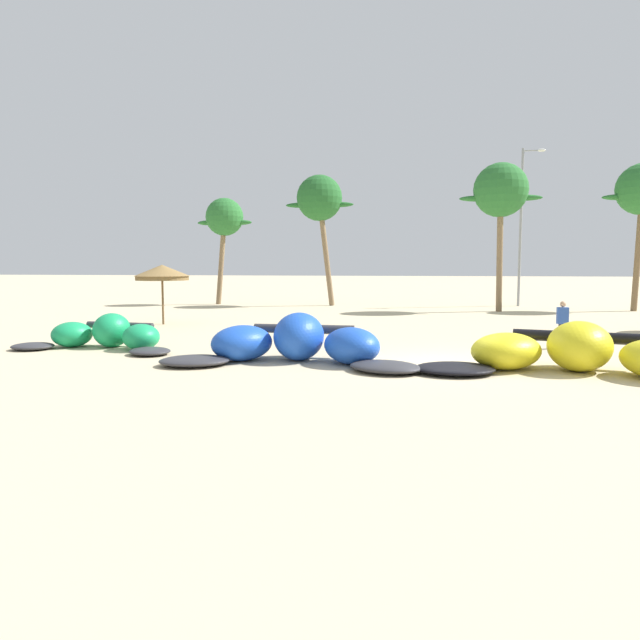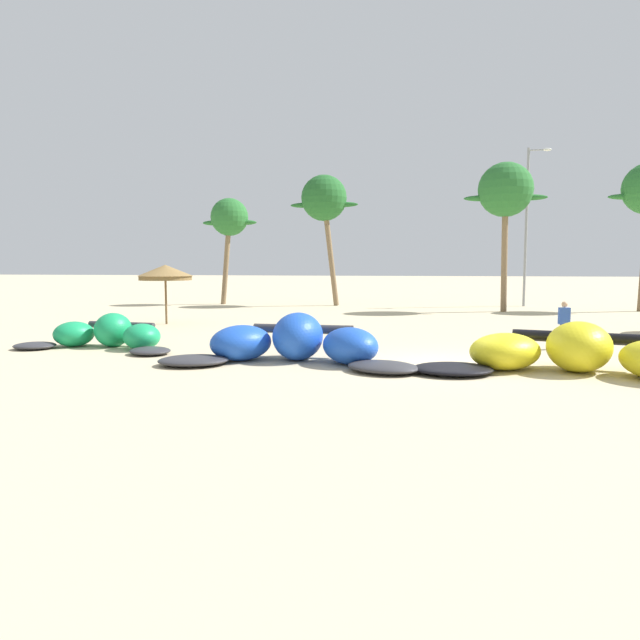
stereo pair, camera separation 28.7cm
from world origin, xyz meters
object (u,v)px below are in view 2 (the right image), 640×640
(beach_umbrella_near_van, at_px, (165,272))
(palm_left_of_gap, at_px, (506,191))
(kite_far_left, at_px, (107,335))
(palm_left, at_px, (324,200))
(palm_leftmost, at_px, (229,219))
(person_near_kites, at_px, (564,325))
(lamppost_west, at_px, (528,220))
(kite_left_of_center, at_px, (579,355))
(kite_left, at_px, (295,344))

(beach_umbrella_near_van, height_order, palm_left_of_gap, palm_left_of_gap)
(kite_far_left, height_order, palm_left, palm_left)
(palm_leftmost, relative_size, palm_left, 0.84)
(person_near_kites, height_order, lamppost_west, lamppost_west)
(palm_left_of_gap, xyz_separation_m, lamppost_west, (2.19, 5.12, -1.34))
(palm_left_of_gap, bearing_deg, person_near_kites, -90.24)
(beach_umbrella_near_van, bearing_deg, palm_left_of_gap, 31.92)
(kite_left_of_center, bearing_deg, kite_far_left, 170.90)
(palm_leftmost, bearing_deg, person_near_kites, -46.84)
(kite_left_of_center, bearing_deg, palm_leftmost, 126.01)
(palm_left, bearing_deg, kite_left, -82.50)
(kite_left, height_order, person_near_kites, person_near_kites)
(person_near_kites, distance_m, palm_left_of_gap, 17.19)
(person_near_kites, relative_size, palm_leftmost, 0.21)
(beach_umbrella_near_van, distance_m, palm_left_of_gap, 20.42)
(kite_left_of_center, bearing_deg, palm_left, 114.04)
(kite_left_of_center, height_order, lamppost_west, lamppost_west)
(palm_left_of_gap, bearing_deg, palm_left, 163.25)
(kite_far_left, height_order, kite_left_of_center, kite_left_of_center)
(palm_leftmost, xyz_separation_m, palm_left, (6.89, -0.13, 1.21))
(kite_left, bearing_deg, lamppost_west, 67.16)
(kite_left, bearing_deg, person_near_kites, 26.29)
(kite_left_of_center, bearing_deg, kite_left, 175.47)
(person_near_kites, xyz_separation_m, palm_left_of_gap, (0.07, 15.97, 6.37))
(kite_left_of_center, height_order, palm_left, palm_left)
(beach_umbrella_near_van, distance_m, lamppost_west, 24.86)
(kite_left, bearing_deg, palm_left, 97.50)
(person_near_kites, distance_m, lamppost_west, 21.80)
(palm_leftmost, xyz_separation_m, lamppost_west, (20.61, 1.51, -0.24))
(kite_far_left, xyz_separation_m, person_near_kites, (15.32, 2.40, 0.37))
(person_near_kites, bearing_deg, palm_left_of_gap, 89.76)
(kite_left_of_center, xyz_separation_m, beach_umbrella_near_van, (-16.11, 10.21, 1.96))
(kite_left_of_center, height_order, beach_umbrella_near_van, beach_umbrella_near_van)
(palm_left, distance_m, lamppost_west, 13.90)
(kite_left_of_center, bearing_deg, beach_umbrella_near_van, 147.62)
(person_near_kites, bearing_deg, lamppost_west, 83.90)
(kite_far_left, distance_m, person_near_kites, 15.51)
(palm_left_of_gap, distance_m, lamppost_west, 5.72)
(kite_left_of_center, distance_m, person_near_kites, 4.80)
(kite_left_of_center, relative_size, lamppost_west, 0.78)
(kite_left_of_center, relative_size, palm_left_of_gap, 0.93)
(kite_far_left, relative_size, palm_left_of_gap, 0.68)
(beach_umbrella_near_van, relative_size, person_near_kites, 1.75)
(kite_far_left, relative_size, kite_left_of_center, 0.73)
(beach_umbrella_near_van, height_order, person_near_kites, beach_umbrella_near_van)
(kite_left, height_order, lamppost_west, lamppost_west)
(kite_left_of_center, height_order, palm_leftmost, palm_leftmost)
(beach_umbrella_near_van, xyz_separation_m, palm_leftmost, (-1.57, 14.11, 3.61))
(kite_far_left, bearing_deg, lamppost_west, 53.19)
(kite_far_left, xyz_separation_m, kite_left, (6.95, -1.74, 0.09))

